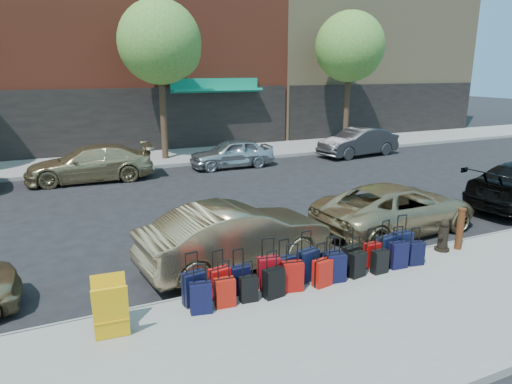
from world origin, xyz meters
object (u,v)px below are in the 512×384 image
tree_center (163,45)px  tree_right (352,49)px  display_rack (111,309)px  car_far_1 (90,163)px  car_far_3 (358,142)px  car_near_2 (396,208)px  bollard (460,228)px  suitcase_front_5 (308,265)px  car_near_1 (236,236)px  fire_hydrant (443,236)px  car_far_2 (232,153)px

tree_center → tree_right: 10.50m
tree_right → display_rack: 21.66m
car_far_1 → car_far_3: 13.03m
car_near_2 → bollard: bearing=-178.4°
suitcase_front_5 → car_near_1: car_near_1 is taller
tree_right → car_near_2: size_ratio=1.53×
tree_right → fire_hydrant: tree_right is taller
car_far_2 → suitcase_front_5: bearing=-13.3°
car_near_1 → car_far_1: 10.25m
display_rack → car_near_1: (2.98, 1.98, 0.09)m
tree_center → car_far_3: (9.21, -2.73, -4.69)m
fire_hydrant → car_far_2: (-0.78, 11.61, 0.14)m
fire_hydrant → car_near_2: bearing=59.8°
display_rack → bollard: bearing=7.4°
tree_center → display_rack: 16.18m
car_near_1 → car_far_3: bearing=-54.2°
bollard → car_far_2: car_far_2 is taller
suitcase_front_5 → display_rack: (-3.92, -0.43, 0.15)m
bollard → car_far_2: bearing=95.8°
car_near_1 → car_near_2: bearing=-92.8°
fire_hydrant → car_far_3: 13.10m
car_far_2 → car_far_3: (6.95, -0.06, 0.07)m
bollard → car_near_1: bearing=162.5°
fire_hydrant → car_near_1: size_ratio=0.18×
bollard → car_far_3: size_ratio=0.23×
display_rack → car_far_3: 18.32m
tree_center → car_near_2: bearing=-75.4°
car_far_1 → car_near_1: bearing=15.7°
suitcase_front_5 → bollard: bearing=-12.4°
suitcase_front_5 → car_near_1: 1.83m
tree_center → car_near_1: 13.70m
display_rack → car_near_1: size_ratio=0.22×
car_near_1 → car_near_2: (4.87, 0.35, -0.06)m
display_rack → car_near_2: bearing=21.2°
car_far_1 → suitcase_front_5: bearing=18.5°
suitcase_front_5 → car_far_1: bearing=93.4°
bollard → car_near_1: size_ratio=0.23×
suitcase_front_5 → bollard: suitcase_front_5 is taller
car_far_1 → car_far_2: (6.08, 0.08, -0.06)m
tree_center → car_far_2: tree_center is taller
tree_center → car_far_2: 5.91m
fire_hydrant → display_rack: bearing=159.2°
fire_hydrant → display_rack: display_rack is taller
tree_center → display_rack: size_ratio=7.50×
car_far_1 → car_far_2: 6.08m
car_near_2 → car_far_1: (-7.05, 9.66, 0.05)m
car_near_2 → display_rack: bearing=101.6°
car_near_2 → car_far_1: car_far_1 is taller
fire_hydrant → car_far_3: size_ratio=0.18×
bollard → car_far_1: 13.71m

